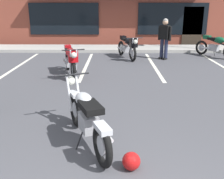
# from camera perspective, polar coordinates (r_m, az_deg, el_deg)

# --- Properties ---
(ground_plane) EXTENTS (80.00, 80.00, 0.00)m
(ground_plane) POSITION_cam_1_polar(r_m,az_deg,el_deg) (6.00, 2.59, -3.83)
(ground_plane) COLOR #47474C
(sidewalk_kerb) EXTENTS (22.00, 1.80, 0.14)m
(sidewalk_kerb) POSITION_cam_1_polar(r_m,az_deg,el_deg) (13.69, 1.43, 8.82)
(sidewalk_kerb) COLOR #A8A59E
(sidewalk_kerb) RESTS_ON ground_plane
(brick_storefront_building) EXTENTS (15.01, 6.08, 3.69)m
(brick_storefront_building) POSITION_cam_1_polar(r_m,az_deg,el_deg) (17.73, 1.26, 16.65)
(brick_storefront_building) COLOR brown
(brick_storefront_building) RESTS_ON ground_plane
(painted_stall_lines) EXTENTS (7.78, 4.80, 0.01)m
(painted_stall_lines) POSITION_cam_1_polar(r_m,az_deg,el_deg) (10.16, 1.74, 5.27)
(painted_stall_lines) COLOR silver
(painted_stall_lines) RESTS_ON ground_plane
(motorcycle_foreground_classic) EXTENTS (1.11, 1.99, 0.98)m
(motorcycle_foreground_classic) POSITION_cam_1_polar(r_m,az_deg,el_deg) (4.38, -5.51, -5.80)
(motorcycle_foreground_classic) COLOR black
(motorcycle_foreground_classic) RESTS_ON ground_plane
(motorcycle_black_cruiser) EXTENTS (0.98, 2.05, 0.98)m
(motorcycle_black_cruiser) POSITION_cam_1_polar(r_m,az_deg,el_deg) (11.37, 3.37, 9.29)
(motorcycle_black_cruiser) COLOR black
(motorcycle_black_cruiser) RESTS_ON ground_plane
(motorcycle_silver_naked) EXTENTS (0.94, 2.06, 0.98)m
(motorcycle_silver_naked) POSITION_cam_1_polar(r_m,az_deg,el_deg) (8.67, -8.93, 6.41)
(motorcycle_silver_naked) COLOR black
(motorcycle_silver_naked) RESTS_ON ground_plane
(motorcycle_blue_standard) EXTENTS (1.43, 1.82, 0.98)m
(motorcycle_blue_standard) POSITION_cam_1_polar(r_m,az_deg,el_deg) (12.49, 21.83, 8.83)
(motorcycle_blue_standard) COLOR black
(motorcycle_blue_standard) RESTS_ON ground_plane
(person_in_shorts_foreground) EXTENTS (0.52, 0.47, 1.68)m
(person_in_shorts_foreground) POSITION_cam_1_polar(r_m,az_deg,el_deg) (11.36, 11.24, 11.13)
(person_in_shorts_foreground) COLOR black
(person_in_shorts_foreground) RESTS_ON ground_plane
(helmet_on_pavement) EXTENTS (0.26, 0.26, 0.26)m
(helmet_on_pavement) POSITION_cam_1_polar(r_m,az_deg,el_deg) (3.84, 4.16, -15.10)
(helmet_on_pavement) COLOR #B71414
(helmet_on_pavement) RESTS_ON ground_plane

